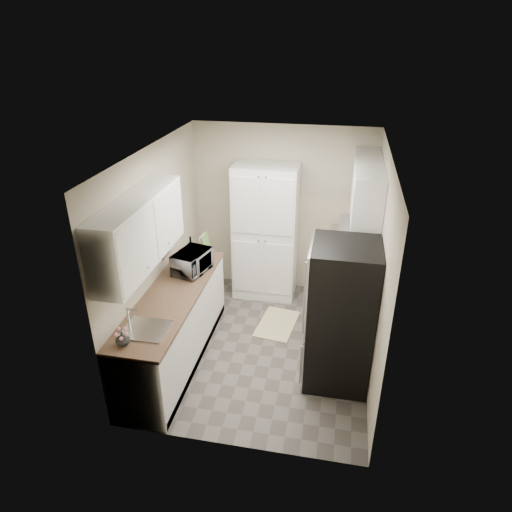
{
  "coord_description": "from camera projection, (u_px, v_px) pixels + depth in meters",
  "views": [
    {
      "loc": [
        0.83,
        -4.65,
        3.66
      ],
      "look_at": [
        -0.11,
        0.15,
        1.2
      ],
      "focal_mm": 32.0,
      "sensor_mm": 36.0,
      "label": 1
    }
  ],
  "objects": [
    {
      "name": "ground",
      "position": [
        262.0,
        345.0,
        5.86
      ],
      "size": [
        3.2,
        3.2,
        0.0
      ],
      "primitive_type": "plane",
      "color": "#56514C",
      "rests_on": "ground"
    },
    {
      "name": "microwave",
      "position": [
        192.0,
        262.0,
        5.66
      ],
      "size": [
        0.45,
        0.56,
        0.27
      ],
      "primitive_type": "imported",
      "rotation": [
        0.0,
        0.0,
        1.32
      ],
      "color": "#AAA9AE",
      "rests_on": "countertop_left"
    },
    {
      "name": "toaster_oven",
      "position": [
        348.0,
        237.0,
        6.38
      ],
      "size": [
        0.47,
        0.52,
        0.24
      ],
      "primitive_type": "cube",
      "rotation": [
        0.0,
        0.0,
        0.39
      ],
      "color": "#BABABE",
      "rests_on": "countertop_right"
    },
    {
      "name": "pantry_cabinet",
      "position": [
        265.0,
        233.0,
        6.6
      ],
      "size": [
        0.9,
        0.55,
        2.0
      ],
      "primitive_type": "cube",
      "color": "white",
      "rests_on": "ground"
    },
    {
      "name": "cutting_board",
      "position": [
        206.0,
        244.0,
        6.14
      ],
      "size": [
        0.03,
        0.22,
        0.27
      ],
      "primitive_type": "cube",
      "rotation": [
        0.0,
        0.0,
        -0.05
      ],
      "color": "#579439",
      "rests_on": "countertop_left"
    },
    {
      "name": "refrigerator",
      "position": [
        341.0,
        316.0,
        4.96
      ],
      "size": [
        0.7,
        0.72,
        1.7
      ],
      "primitive_type": "cube",
      "color": "#B7B7BC",
      "rests_on": "ground"
    },
    {
      "name": "base_cabinet_right",
      "position": [
        345.0,
        278.0,
        6.54
      ],
      "size": [
        0.6,
        0.8,
        0.88
      ],
      "primitive_type": "cube",
      "color": "white",
      "rests_on": "ground"
    },
    {
      "name": "wine_bottle",
      "position": [
        191.0,
        250.0,
        5.9
      ],
      "size": [
        0.08,
        0.08,
        0.32
      ],
      "primitive_type": "cylinder",
      "color": "black",
      "rests_on": "countertop_left"
    },
    {
      "name": "flower_vase",
      "position": [
        122.0,
        339.0,
        4.37
      ],
      "size": [
        0.16,
        0.16,
        0.14
      ],
      "primitive_type": "imported",
      "rotation": [
        0.0,
        0.0,
        -0.2
      ],
      "color": "silver",
      "rests_on": "countertop_left"
    },
    {
      "name": "room_shell",
      "position": [
        261.0,
        229.0,
        5.13
      ],
      "size": [
        2.64,
        3.24,
        2.52
      ],
      "color": "beige",
      "rests_on": "ground"
    },
    {
      "name": "countertop_left",
      "position": [
        172.0,
        295.0,
        5.25
      ],
      "size": [
        0.63,
        2.33,
        0.04
      ],
      "primitive_type": "cube",
      "color": "brown",
      "rests_on": "base_cabinet_left"
    },
    {
      "name": "base_cabinet_left",
      "position": [
        175.0,
        328.0,
        5.46
      ],
      "size": [
        0.6,
        2.3,
        0.88
      ],
      "primitive_type": "cube",
      "color": "white",
      "rests_on": "ground"
    },
    {
      "name": "countertop_right",
      "position": [
        348.0,
        249.0,
        6.34
      ],
      "size": [
        0.63,
        0.83,
        0.04
      ],
      "primitive_type": "cube",
      "color": "brown",
      "rests_on": "base_cabinet_right"
    },
    {
      "name": "electric_range",
      "position": [
        343.0,
        306.0,
        5.83
      ],
      "size": [
        0.71,
        0.78,
        1.13
      ],
      "color": "#B7B7BC",
      "rests_on": "ground"
    },
    {
      "name": "fruit_basket",
      "position": [
        348.0,
        225.0,
        6.32
      ],
      "size": [
        0.26,
        0.26,
        0.09
      ],
      "primitive_type": null,
      "rotation": [
        0.0,
        0.0,
        0.17
      ],
      "color": "#E36B00",
      "rests_on": "toaster_oven"
    },
    {
      "name": "kitchen_mat",
      "position": [
        277.0,
        324.0,
        6.29
      ],
      "size": [
        0.57,
        0.81,
        0.01
      ],
      "primitive_type": "cube",
      "rotation": [
        0.0,
        0.0,
        -0.13
      ],
      "color": "beige",
      "rests_on": "ground"
    }
  ]
}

